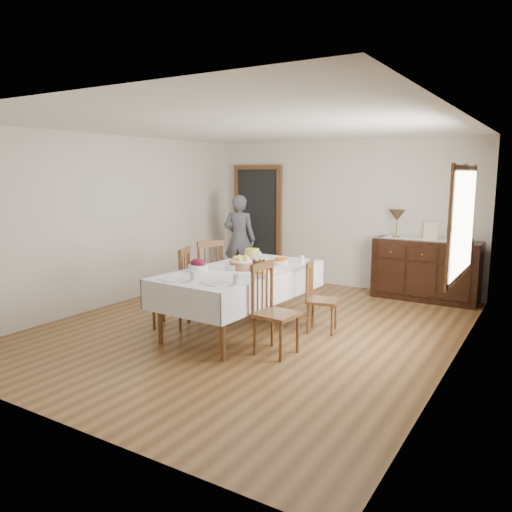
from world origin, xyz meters
The scene contains 26 objects.
ground centered at (0.00, 0.00, 0.00)m, with size 6.00×6.00×0.00m, color brown.
room_shell centered at (-0.15, 0.42, 1.64)m, with size 5.02×6.02×2.65m.
dining_table centered at (-0.07, -0.15, 0.71)m, with size 1.31×2.41×0.81m.
chair_left_near centered at (-0.90, -0.49, 0.54)m, with size 0.57×0.57×1.06m.
chair_left_far centered at (-0.95, 0.27, 0.55)m, with size 0.60×0.60×1.08m.
chair_right_near centered at (0.69, -0.68, 0.52)m, with size 0.46×0.46×1.04m.
chair_right_far centered at (0.81, 0.33, 0.46)m, with size 0.46×0.46×0.91m.
sideboard centered at (1.60, 2.72, 0.49)m, with size 1.63×0.59×0.98m.
person centered at (-1.67, 2.23, 0.87)m, with size 0.55×0.35×1.75m, color #535560.
bread_basket centered at (-0.06, -0.16, 0.88)m, with size 0.30×0.30×0.18m.
egg_basket centered at (-0.09, 0.27, 0.85)m, with size 0.23×0.23×0.11m.
ham_platter_a centered at (-0.33, 0.13, 0.84)m, with size 0.29×0.29×0.11m.
ham_platter_b centered at (0.25, -0.13, 0.84)m, with size 0.31×0.31×0.11m.
beet_bowl centered at (-0.44, -0.57, 0.88)m, with size 0.25×0.25×0.16m.
carrot_bowl centered at (0.23, 0.36, 0.85)m, with size 0.19×0.19×0.10m.
pineapple_bowl centered at (-0.37, 0.61, 0.88)m, with size 0.23×0.23×0.14m.
casserole_dish centered at (0.40, -0.43, 0.84)m, with size 0.25×0.25×0.08m.
butter_dish centered at (-0.13, -0.29, 0.84)m, with size 0.14×0.10×0.07m.
setting_left centered at (-0.30, -1.07, 0.83)m, with size 0.43×0.31×0.10m.
setting_right centered at (0.23, -0.98, 0.83)m, with size 0.43×0.31×0.10m.
glass_far_a centered at (-0.26, 0.60, 0.86)m, with size 0.07×0.07×0.11m.
glass_far_b centered at (0.39, 0.67, 0.86)m, with size 0.07×0.07×0.10m.
runner centered at (1.56, 2.76, 0.98)m, with size 1.30×0.35×0.01m.
table_lamp centered at (1.10, 2.71, 1.33)m, with size 0.26×0.26×0.46m.
picture_frame centered at (1.65, 2.68, 1.12)m, with size 0.22×0.08×0.28m.
deco_bowl centered at (2.18, 2.74, 1.01)m, with size 0.20×0.20×0.06m.
Camera 1 is at (3.37, -5.41, 2.03)m, focal length 35.00 mm.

